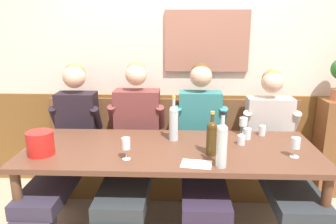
# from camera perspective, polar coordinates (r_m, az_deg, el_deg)

# --- Properties ---
(room_wall_back) EXTENTS (6.80, 0.12, 2.80)m
(room_wall_back) POSITION_cam_1_polar(r_m,az_deg,el_deg) (3.40, 1.07, 10.23)
(room_wall_back) COLOR beige
(room_wall_back) RESTS_ON ground
(wood_wainscot_panel) EXTENTS (6.80, 0.03, 0.97)m
(wood_wainscot_panel) POSITION_cam_1_polar(r_m,az_deg,el_deg) (3.54, 0.91, -4.75)
(wood_wainscot_panel) COLOR brown
(wood_wainscot_panel) RESTS_ON ground
(wall_bench) EXTENTS (2.59, 0.42, 0.94)m
(wall_bench) POSITION_cam_1_polar(r_m,az_deg,el_deg) (3.43, 0.81, -9.18)
(wall_bench) COLOR brown
(wall_bench) RESTS_ON ground
(dining_table) EXTENTS (2.29, 0.88, 0.75)m
(dining_table) POSITION_cam_1_polar(r_m,az_deg,el_deg) (2.63, 0.44, -7.74)
(dining_table) COLOR brown
(dining_table) RESTS_ON ground
(person_right_seat) EXTENTS (0.48, 1.31, 1.32)m
(person_right_seat) POSITION_cam_1_polar(r_m,az_deg,el_deg) (3.13, -17.05, -4.92)
(person_right_seat) COLOR #332935
(person_right_seat) RESTS_ON ground
(person_center_right_seat) EXTENTS (0.54, 1.31, 1.34)m
(person_center_right_seat) POSITION_cam_1_polar(r_m,az_deg,el_deg) (2.99, -6.11, -5.56)
(person_center_right_seat) COLOR #2D3438
(person_center_right_seat) RESTS_ON ground
(person_left_seat) EXTENTS (0.51, 1.31, 1.33)m
(person_left_seat) POSITION_cam_1_polar(r_m,az_deg,el_deg) (2.95, 5.83, -5.85)
(person_left_seat) COLOR #32263E
(person_left_seat) RESTS_ON ground
(person_center_left_seat) EXTENTS (0.54, 1.31, 1.28)m
(person_center_left_seat) POSITION_cam_1_polar(r_m,az_deg,el_deg) (3.06, 18.57, -6.45)
(person_center_left_seat) COLOR #313039
(person_center_left_seat) RESTS_ON ground
(ice_bucket) EXTENTS (0.20, 0.20, 0.18)m
(ice_bucket) POSITION_cam_1_polar(r_m,az_deg,el_deg) (2.62, -21.25, -5.06)
(ice_bucket) COLOR red
(ice_bucket) RESTS_ON dining_table
(wine_bottle_amber_mid) EXTENTS (0.07, 0.07, 0.39)m
(wine_bottle_amber_mid) POSITION_cam_1_polar(r_m,az_deg,el_deg) (2.24, 9.32, -5.46)
(wine_bottle_amber_mid) COLOR #B7C4C1
(wine_bottle_amber_mid) RESTS_ON dining_table
(wine_bottle_clear_water) EXTENTS (0.08, 0.08, 0.33)m
(wine_bottle_clear_water) POSITION_cam_1_polar(r_m,az_deg,el_deg) (2.44, 7.58, -4.29)
(wine_bottle_clear_water) COLOR #412E11
(wine_bottle_clear_water) RESTS_ON dining_table
(wine_bottle_green_tall) EXTENTS (0.08, 0.08, 0.38)m
(wine_bottle_green_tall) POSITION_cam_1_polar(r_m,az_deg,el_deg) (2.72, 0.99, -1.68)
(wine_bottle_green_tall) COLOR #B2C4C8
(wine_bottle_green_tall) RESTS_ON dining_table
(wine_glass_right_end) EXTENTS (0.07, 0.07, 0.15)m
(wine_glass_right_end) POSITION_cam_1_polar(r_m,az_deg,el_deg) (2.68, 8.43, -3.35)
(wine_glass_right_end) COLOR silver
(wine_glass_right_end) RESTS_ON dining_table
(wine_glass_near_bucket) EXTENTS (0.06, 0.06, 0.16)m
(wine_glass_near_bucket) POSITION_cam_1_polar(r_m,az_deg,el_deg) (2.37, -7.29, -5.65)
(wine_glass_near_bucket) COLOR silver
(wine_glass_near_bucket) RESTS_ON dining_table
(wine_glass_mid_right) EXTENTS (0.07, 0.07, 0.15)m
(wine_glass_mid_right) POSITION_cam_1_polar(r_m,az_deg,el_deg) (2.56, 21.24, -5.24)
(wine_glass_mid_right) COLOR silver
(wine_glass_mid_right) RESTS_ON dining_table
(wine_glass_center_front) EXTENTS (0.07, 0.07, 0.15)m
(wine_glass_center_front) POSITION_cam_1_polar(r_m,az_deg,el_deg) (2.94, 12.94, -1.75)
(wine_glass_center_front) COLOR silver
(wine_glass_center_front) RESTS_ON dining_table
(water_tumbler_right) EXTENTS (0.06, 0.06, 0.08)m
(water_tumbler_right) POSITION_cam_1_polar(r_m,az_deg,el_deg) (2.72, 12.58, -4.76)
(water_tumbler_right) COLOR silver
(water_tumbler_right) RESTS_ON dining_table
(water_tumbler_center) EXTENTS (0.06, 0.06, 0.09)m
(water_tumbler_center) POSITION_cam_1_polar(r_m,az_deg,el_deg) (2.98, 16.01, -3.09)
(water_tumbler_center) COLOR silver
(water_tumbler_center) RESTS_ON dining_table
(water_tumbler_left) EXTENTS (0.07, 0.07, 0.09)m
(water_tumbler_left) POSITION_cam_1_polar(r_m,az_deg,el_deg) (2.85, 13.56, -3.68)
(water_tumbler_left) COLOR silver
(water_tumbler_left) RESTS_ON dining_table
(tasting_sheet_left_guest) EXTENTS (0.23, 0.18, 0.00)m
(tasting_sheet_left_guest) POSITION_cam_1_polar(r_m,az_deg,el_deg) (2.32, 4.94, -8.97)
(tasting_sheet_left_guest) COLOR white
(tasting_sheet_left_guest) RESTS_ON dining_table
(corner_pedestal) EXTENTS (0.28, 0.28, 0.98)m
(corner_pedestal) POSITION_cam_1_polar(r_m,az_deg,el_deg) (3.70, 26.47, -5.50)
(corner_pedestal) COLOR brown
(corner_pedestal) RESTS_ON ground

